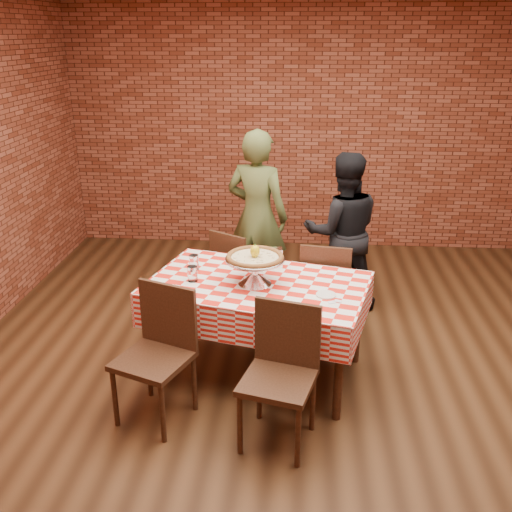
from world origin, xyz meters
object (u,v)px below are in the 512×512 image
table (258,328)px  water_glass_left (192,274)px  chair_far_left (240,274)px  water_glass_right (194,262)px  diner_black (342,232)px  condiment_caddy (275,258)px  chair_near_right (278,381)px  diner_olive (257,217)px  chair_near_left (153,359)px  chair_far_right (326,289)px  pizza_stand (255,271)px  pizza (255,258)px

table → water_glass_left: size_ratio=13.42×
water_glass_left → chair_far_left: 1.03m
water_glass_right → diner_black: size_ratio=0.08×
water_glass_left → condiment_caddy: 0.68m
table → water_glass_right: bearing=157.7°
water_glass_right → chair_near_right: 1.28m
table → diner_olive: (-0.11, 1.36, 0.46)m
chair_near_left → chair_near_right: size_ratio=1.01×
chair_near_right → water_glass_right: bearing=139.1°
condiment_caddy → chair_far_left: 0.80m
chair_far_right → diner_olive: diner_olive is taller
pizza_stand → diner_black: size_ratio=0.30×
chair_near_left → pizza: bearing=65.6°
water_glass_right → chair_near_left: chair_near_left is taller
chair_far_right → chair_near_right: bearing=84.9°
pizza_stand → condiment_caddy: size_ratio=2.93×
pizza → diner_black: diner_black is taller
chair_near_left → chair_far_right: 1.71m
chair_far_left → diner_black: 1.03m
chair_far_right → water_glass_left: bearing=40.3°
table → condiment_caddy: (0.11, 0.31, 0.46)m
table → chair_near_left: size_ratio=1.69×
condiment_caddy → chair_far_right: (0.42, 0.30, -0.39)m
chair_far_right → table: bearing=57.4°
diner_olive → water_glass_right: bearing=89.5°
chair_near_left → pizza_stand: bearing=65.6°
chair_far_left → water_glass_right: bearing=99.4°
chair_near_left → chair_far_left: bearing=96.5°
pizza_stand → chair_far_right: pizza_stand is taller
pizza → chair_far_right: bearing=48.6°
chair_far_left → chair_near_right: bearing=134.9°
water_glass_left → chair_near_left: 0.73m
chair_near_right → chair_far_left: size_ratio=1.06×
pizza → chair_near_left: bearing=-136.1°
water_glass_left → chair_near_left: bearing=-105.2°
condiment_caddy → chair_far_right: size_ratio=0.17×
table → diner_black: (0.69, 1.22, 0.37)m
table → chair_far_left: 0.94m
condiment_caddy → chair_near_left: bearing=-135.9°
table → pizza_stand: bearing=-130.0°
condiment_caddy → diner_black: diner_black is taller
water_glass_left → chair_far_right: (1.02, 0.62, -0.37)m
pizza_stand → water_glass_right: size_ratio=3.80×
pizza → diner_black: 1.45m
pizza → chair_near_left: 1.00m
diner_black → diner_olive: bearing=-15.4°
chair_far_right → diner_black: size_ratio=0.60×
chair_far_right → diner_olive: size_ratio=0.54×
pizza → condiment_caddy: pizza is taller
table → chair_far_left: chair_far_left is taller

